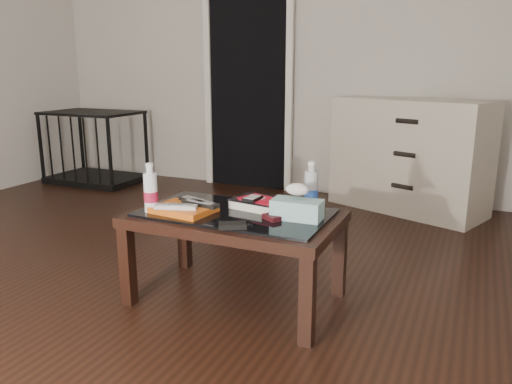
# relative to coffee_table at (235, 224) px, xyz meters

# --- Properties ---
(ground) EXTENTS (5.00, 5.00, 0.00)m
(ground) POSITION_rel_coffee_table_xyz_m (-0.58, -0.19, -0.40)
(ground) COLOR black
(ground) RESTS_ON ground
(doorway) EXTENTS (0.90, 0.08, 2.07)m
(doorway) POSITION_rel_coffee_table_xyz_m (-0.98, 2.28, 0.63)
(doorway) COLOR black
(doorway) RESTS_ON ground
(coffee_table) EXTENTS (1.00, 0.60, 0.46)m
(coffee_table) POSITION_rel_coffee_table_xyz_m (0.00, 0.00, 0.00)
(coffee_table) COLOR black
(coffee_table) RESTS_ON ground
(dresser) EXTENTS (1.30, 0.90, 0.90)m
(dresser) POSITION_rel_coffee_table_xyz_m (0.55, 2.04, 0.05)
(dresser) COLOR beige
(dresser) RESTS_ON ground
(pet_crate) EXTENTS (0.90, 0.60, 0.71)m
(pet_crate) POSITION_rel_coffee_table_xyz_m (-2.48, 1.81, -0.17)
(pet_crate) COLOR black
(pet_crate) RESTS_ON ground
(magazines) EXTENTS (0.30, 0.24, 0.03)m
(magazines) POSITION_rel_coffee_table_xyz_m (-0.22, -0.11, 0.08)
(magazines) COLOR #C65712
(magazines) RESTS_ON coffee_table
(remote_silver) EXTENTS (0.21, 0.11, 0.02)m
(remote_silver) POSITION_rel_coffee_table_xyz_m (-0.23, -0.16, 0.11)
(remote_silver) COLOR silver
(remote_silver) RESTS_ON magazines
(remote_black_front) EXTENTS (0.21, 0.08, 0.02)m
(remote_black_front) POSITION_rel_coffee_table_xyz_m (-0.15, -0.07, 0.11)
(remote_black_front) COLOR black
(remote_black_front) RESTS_ON magazines
(remote_black_back) EXTENTS (0.20, 0.12, 0.02)m
(remote_black_back) POSITION_rel_coffee_table_xyz_m (-0.21, -0.03, 0.11)
(remote_black_back) COLOR black
(remote_black_back) RESTS_ON magazines
(textbook) EXTENTS (0.28, 0.24, 0.05)m
(textbook) POSITION_rel_coffee_table_xyz_m (0.08, 0.11, 0.09)
(textbook) COLOR black
(textbook) RESTS_ON coffee_table
(dvd_mailers) EXTENTS (0.22, 0.19, 0.01)m
(dvd_mailers) POSITION_rel_coffee_table_xyz_m (0.08, 0.10, 0.11)
(dvd_mailers) COLOR #B60C21
(dvd_mailers) RESTS_ON textbook
(ipod) EXTENTS (0.07, 0.11, 0.02)m
(ipod) POSITION_rel_coffee_table_xyz_m (0.07, 0.06, 0.12)
(ipod) COLOR black
(ipod) RESTS_ON dvd_mailers
(flip_phone) EXTENTS (0.10, 0.09, 0.02)m
(flip_phone) POSITION_rel_coffee_table_xyz_m (0.21, -0.05, 0.08)
(flip_phone) COLOR black
(flip_phone) RESTS_ON coffee_table
(wallet) EXTENTS (0.14, 0.12, 0.02)m
(wallet) POSITION_rel_coffee_table_xyz_m (0.10, -0.23, 0.07)
(wallet) COLOR black
(wallet) RESTS_ON coffee_table
(water_bottle_left) EXTENTS (0.07, 0.07, 0.24)m
(water_bottle_left) POSITION_rel_coffee_table_xyz_m (-0.37, -0.16, 0.18)
(water_bottle_left) COLOR white
(water_bottle_left) RESTS_ON coffee_table
(water_bottle_right) EXTENTS (0.08, 0.08, 0.24)m
(water_bottle_right) POSITION_rel_coffee_table_xyz_m (0.32, 0.20, 0.18)
(water_bottle_right) COLOR #B8BDC3
(water_bottle_right) RESTS_ON coffee_table
(tissue_box) EXTENTS (0.23, 0.13, 0.09)m
(tissue_box) POSITION_rel_coffee_table_xyz_m (0.31, 0.01, 0.11)
(tissue_box) COLOR teal
(tissue_box) RESTS_ON coffee_table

